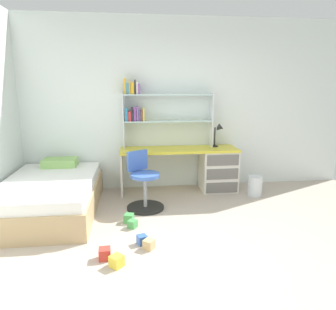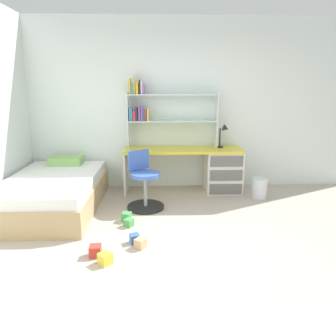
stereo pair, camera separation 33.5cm
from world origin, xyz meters
The scene contains 14 objects.
ground_plane centered at (0.00, 0.00, -0.01)m, with size 5.91×5.71×0.02m, color #B2A393.
room_shell centered at (-1.22, 1.21, 1.38)m, with size 5.91×5.71×2.76m.
desk centered at (0.51, 2.07, 0.39)m, with size 1.86×0.52×0.71m.
bookshelf_hutch centered at (-0.36, 2.21, 1.33)m, with size 1.44×0.22×1.09m.
desk_lamp centered at (0.69, 2.12, 0.96)m, with size 0.20×0.17×0.38m.
swivel_chair centered at (-0.57, 1.41, 0.32)m, with size 0.52×0.52×0.80m.
bed_platform centered at (-1.83, 1.41, 0.24)m, with size 1.21×1.87×0.59m.
waste_bin centered at (1.17, 1.71, 0.16)m, with size 0.23×0.23×0.31m, color silver.
toy_block_yellow_0 centered at (-0.89, -0.01, 0.05)m, with size 0.11×0.11×0.11m, color gold.
toy_block_blue_1 centered at (-0.63, 0.39, 0.05)m, with size 0.10×0.10×0.10m, color #3860B7.
toy_block_green_2 centered at (-0.78, 0.96, 0.05)m, with size 0.11×0.11×0.11m, color #479E51.
toy_block_red_3 centered at (-1.01, 0.14, 0.06)m, with size 0.11×0.11×0.11m, color red.
toy_block_natural_4 centered at (-0.56, 0.28, 0.05)m, with size 0.10×0.10×0.10m, color tan.
toy_block_green_5 centered at (-0.73, 0.80, 0.05)m, with size 0.10×0.10×0.10m, color #479E51.
Camera 2 is at (-0.37, -2.66, 1.66)m, focal length 32.56 mm.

